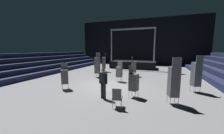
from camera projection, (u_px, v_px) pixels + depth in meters
name	position (u px, v px, depth m)	size (l,w,h in m)	color
ground_plane	(108.00, 86.00, 9.49)	(22.00, 30.00, 0.10)	slate
arena_end_wall	(139.00, 42.00, 22.93)	(22.00, 0.30, 8.00)	black
bleacher_bank_left	(30.00, 64.00, 13.33)	(3.75, 24.00, 2.25)	#191E38
stage_riser	(133.00, 64.00, 18.58)	(6.27, 3.02, 5.44)	black
man_with_tie	(103.00, 81.00, 6.87)	(0.56, 0.35, 1.70)	black
chair_stack_front_left	(134.00, 67.00, 12.68)	(0.49, 0.49, 1.96)	#B2B5BA
chair_stack_front_right	(104.00, 63.00, 15.37)	(0.57, 0.57, 2.22)	#B2B5BA
chair_stack_mid_left	(119.00, 71.00, 10.57)	(0.45, 0.45, 1.71)	#B2B5BA
chair_stack_mid_right	(174.00, 81.00, 6.11)	(0.55, 0.55, 2.31)	#B2B5BA
chair_stack_mid_centre	(97.00, 65.00, 12.21)	(0.45, 0.45, 2.39)	#B2B5BA
chair_stack_rear_left	(178.00, 66.00, 14.02)	(0.45, 0.45, 1.71)	#B2B5BA
chair_stack_rear_right	(196.00, 74.00, 7.89)	(0.57, 0.57, 2.31)	#B2B5BA
chair_stack_rear_centre	(134.00, 82.00, 7.06)	(0.54, 0.54, 1.79)	#B2B5BA
chair_stack_aisle_left	(65.00, 76.00, 8.52)	(0.62, 0.62, 1.79)	#B2B5BA
loose_chair_near_man	(117.00, 97.00, 5.81)	(0.51, 0.51, 0.95)	#B2B5BA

